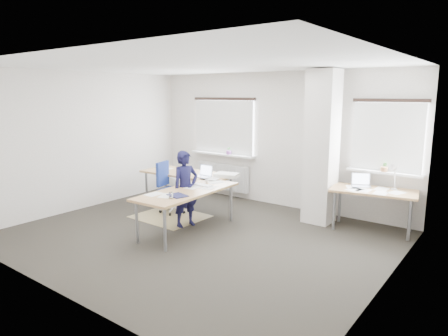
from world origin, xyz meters
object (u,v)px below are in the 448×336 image
Objects in this scene: desk_main at (190,183)px; desk_side at (374,192)px; task_chair at (171,198)px; person at (186,189)px.

desk_side is at bearing 21.73° from desk_main.
desk_side reaches higher than desk_main.
desk_side is at bearing 7.73° from task_chair.
person is at bearing -157.64° from desk_side.
task_chair is (-3.57, -1.31, -0.40)m from desk_side.
desk_main is at bearing 48.99° from person.
desk_side is (3.02, 1.35, -0.01)m from desk_main.
person is (0.26, -0.40, -0.01)m from desk_main.
person reaches higher than desk_side.
desk_main is at bearing -17.34° from task_chair.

